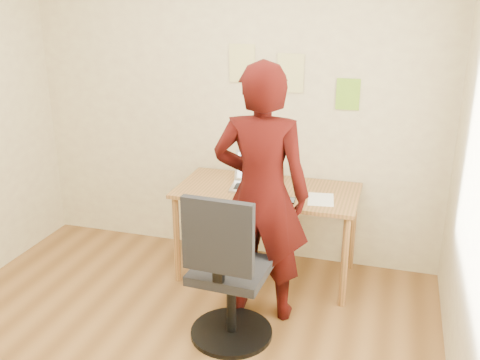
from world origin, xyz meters
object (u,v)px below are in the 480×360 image
(laptop, at_px, (255,180))
(office_chair, at_px, (227,280))
(desk, at_px, (267,199))
(phone, at_px, (291,201))
(person, at_px, (261,195))

(laptop, relative_size, office_chair, 0.36)
(desk, bearing_deg, office_chair, -91.49)
(laptop, xyz_separation_m, phone, (0.33, -0.23, -0.05))
(desk, relative_size, office_chair, 1.32)
(desk, height_order, office_chair, office_chair)
(desk, distance_m, phone, 0.32)
(office_chair, bearing_deg, person, 77.41)
(desk, relative_size, person, 0.78)
(laptop, height_order, office_chair, office_chair)
(desk, bearing_deg, phone, -41.56)
(laptop, bearing_deg, office_chair, -91.32)
(phone, relative_size, office_chair, 0.12)
(office_chair, relative_size, person, 0.59)
(office_chair, xyz_separation_m, person, (0.11, 0.41, 0.45))
(laptop, relative_size, person, 0.21)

